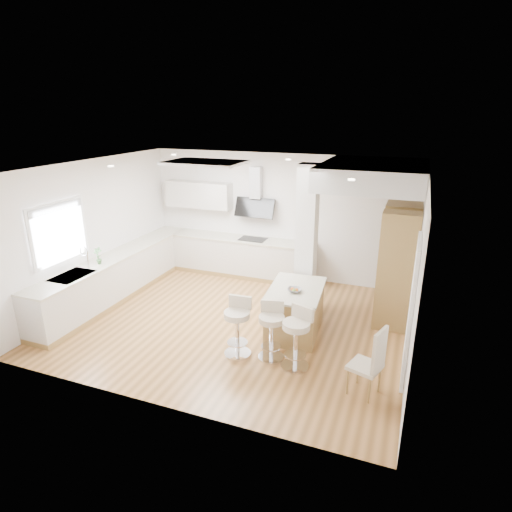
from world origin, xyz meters
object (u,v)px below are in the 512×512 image
at_px(dining_chair, 372,360).
at_px(bar_stool_b, 272,328).
at_px(peninsula, 295,310).
at_px(bar_stool_c, 297,335).
at_px(bar_stool_a, 238,324).

bearing_deg(dining_chair, bar_stool_b, -177.06).
height_order(peninsula, bar_stool_c, bar_stool_c).
height_order(bar_stool_b, bar_stool_c, bar_stool_c).
distance_m(bar_stool_a, dining_chair, 2.10).
bearing_deg(peninsula, dining_chair, -48.06).
bearing_deg(bar_stool_a, bar_stool_c, -4.28).
relative_size(bar_stool_a, bar_stool_c, 0.99).
bearing_deg(peninsula, bar_stool_b, -101.79).
distance_m(bar_stool_b, bar_stool_c, 0.44).
relative_size(bar_stool_a, bar_stool_b, 1.03).
bearing_deg(bar_stool_a, peninsula, 54.51).
distance_m(peninsula, bar_stool_b, 0.94).
relative_size(peninsula, bar_stool_b, 1.53).
xyz_separation_m(bar_stool_c, dining_chair, (1.12, -0.31, 0.01)).
height_order(bar_stool_c, dining_chair, dining_chair).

